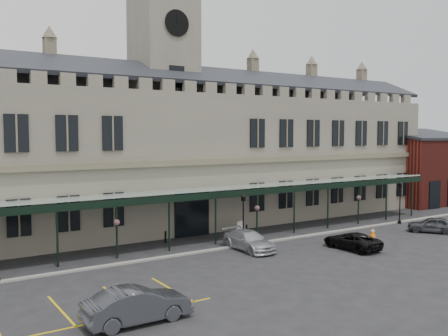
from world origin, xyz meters
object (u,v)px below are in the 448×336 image
station_building (165,157)px  clock_tower (164,83)px  traffic_cone (373,232)px  car_right_a (432,225)px  car_taxi (249,241)px  lamp_post_mid (243,215)px  sign_board (240,228)px  car_left_b (137,305)px  car_van (352,241)px  lamp_post_right (400,198)px

station_building → clock_tower: (0.00, 0.09, 6.64)m
traffic_cone → car_right_a: size_ratio=0.19×
clock_tower → car_right_a: (18.13, -15.20, -12.43)m
car_taxi → lamp_post_mid: bearing=77.0°
traffic_cone → sign_board: sign_board is taller
station_building → lamp_post_mid: (1.25, -10.65, -4.03)m
clock_tower → lamp_post_mid: size_ratio=6.02×
car_left_b → car_taxi: bearing=-55.3°
lamp_post_mid → traffic_cone: bearing=-14.1°
car_left_b → car_right_a: 30.09m
car_right_a → car_van: bearing=-32.6°
lamp_post_mid → car_right_a: lamp_post_mid is taller
station_building → sign_board: 9.77m
car_left_b → car_van: 19.67m
traffic_cone → car_taxi: (-11.45, 1.76, 0.33)m
car_left_b → car_taxi: 15.20m
station_building → car_taxi: station_building is taller
clock_tower → car_right_a: size_ratio=6.18×
car_left_b → car_right_a: size_ratio=1.23×
clock_tower → car_van: bearing=-64.2°
lamp_post_mid → traffic_cone: 11.73m
sign_board → car_taxi: size_ratio=0.24×
station_building → car_left_b: bearing=-119.5°
car_right_a → station_building: bearing=-75.3°
clock_tower → lamp_post_right: size_ratio=6.05×
clock_tower → car_van: 21.46m
car_taxi → car_left_b: bearing=-145.1°
lamp_post_mid → lamp_post_right: bearing=-0.4°
sign_board → car_right_a: bearing=-46.4°
clock_tower → car_left_b: 26.48m
station_building → car_taxi: (1.00, -11.71, -5.76)m
clock_tower → car_taxi: bearing=-85.2°
station_building → car_van: station_building is taller
station_building → car_right_a: bearing=-39.8°
clock_tower → lamp_post_right: bearing=-29.2°
clock_tower → sign_board: (3.50, -7.05, -12.53)m
sign_board → car_van: (4.09, -8.67, 0.05)m
traffic_cone → car_taxi: size_ratio=0.16×
car_left_b → car_right_a: bearing=-80.0°
car_van → sign_board: bearing=-66.8°
station_building → clock_tower: size_ratio=2.42×
car_left_b → car_van: bearing=-76.1°
clock_tower → car_van: (7.59, -15.72, -12.48)m
traffic_cone → car_van: (-4.86, -2.16, 0.25)m
sign_board → car_van: size_ratio=0.26×
clock_tower → car_taxi: clock_tower is taller
clock_tower → lamp_post_mid: bearing=-83.4°
station_building → lamp_post_right: (19.40, -10.78, -4.04)m
traffic_cone → car_right_a: 5.92m
station_building → car_left_b: size_ratio=12.15×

